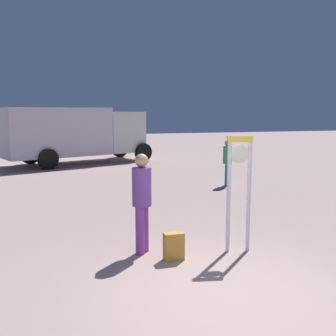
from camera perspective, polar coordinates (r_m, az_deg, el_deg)
The scene contains 6 objects.
ground_plane at distance 5.86m, azimuth 8.98°, elevation -17.28°, with size 80.00×80.00×0.00m, color #A58881.
standing_clock at distance 7.23m, azimuth 9.97°, elevation -2.10°, with size 0.45×0.17×2.07m.
person_near_clock at distance 7.09m, azimuth -3.71°, elevation -4.27°, with size 0.34×0.34×1.77m.
backpack at distance 6.94m, azimuth 0.80°, elevation -11.03°, with size 0.34×0.21×0.47m.
person_distant at distance 13.78m, azimuth 8.37°, elevation 1.09°, with size 0.30×0.30×1.55m.
box_truck_near at distance 19.94m, azimuth -13.19°, elevation 4.94°, with size 7.40×4.70×2.68m.
Camera 1 is at (-2.39, -4.74, 2.49)m, focal length 43.19 mm.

